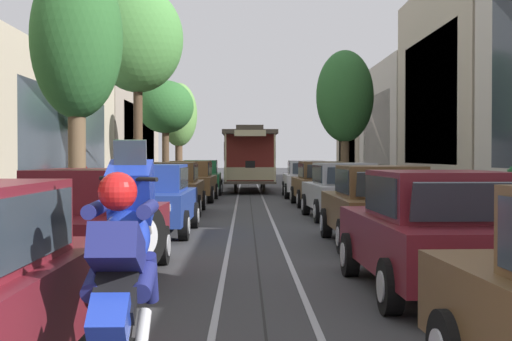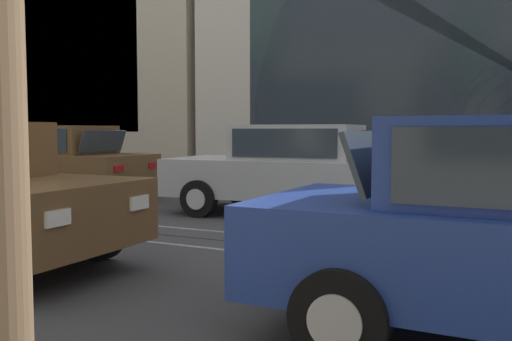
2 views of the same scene
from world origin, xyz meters
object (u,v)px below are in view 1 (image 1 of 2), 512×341
Objects in this scene: parked_car_silver_fourth_right at (343,191)px; street_tree_kerb_left_mid at (138,41)px; parked_car_blue_mid_left at (151,199)px; parked_car_maroon_second_right at (436,231)px; parked_car_brown_fourth_left at (171,188)px; street_tree_kerb_right_second at (345,97)px; parked_car_green_sixth_left at (201,177)px; parked_car_white_sixth_right at (306,179)px; parked_car_brown_fifth_left at (191,181)px; street_tree_kerb_left_fourth at (165,108)px; parked_car_brown_fifth_right at (321,183)px; parked_car_brown_mid_right at (379,205)px; street_tree_kerb_left_second at (76,42)px; street_tree_kerb_left_far at (179,116)px; parked_car_maroon_second_left at (89,223)px; pedestrian_on_left_pavement at (81,176)px; motorcycle_with_rider at (124,268)px; cable_car_trolley at (249,158)px.

parked_car_silver_fourth_right is 13.11m from street_tree_kerb_left_mid.
parked_car_blue_mid_left and parked_car_maroon_second_right have the same top height.
parked_car_brown_fourth_left is 13.79m from street_tree_kerb_right_second.
street_tree_kerb_left_mid reaches higher than parked_car_green_sixth_left.
parked_car_silver_fourth_right is (4.83, -13.61, 0.00)m from parked_car_green_sixth_left.
parked_car_maroon_second_right is at bearing -70.47° from parked_car_brown_fourth_left.
parked_car_blue_mid_left is 1.00× the size of parked_car_white_sixth_right.
parked_car_maroon_second_right is 25.10m from street_tree_kerb_right_second.
parked_car_brown_fifth_left is (0.01, 12.35, 0.00)m from parked_car_blue_mid_left.
parked_car_brown_fifth_right is at bearing -65.11° from street_tree_kerb_left_fourth.
parked_car_brown_mid_right is at bearing 87.89° from parked_car_maroon_second_right.
parked_car_silver_fourth_right is 14.05m from street_tree_kerb_right_second.
parked_car_white_sixth_right is 0.62× the size of street_tree_kerb_left_second.
parked_car_blue_mid_left is 1.00× the size of parked_car_brown_mid_right.
parked_car_silver_fourth_right is 22.62m from street_tree_kerb_left_fourth.
parked_car_green_sixth_left is (0.07, 5.23, 0.00)m from parked_car_brown_fifth_left.
street_tree_kerb_left_second is at bearing -89.56° from street_tree_kerb_left_far.
parked_car_brown_fifth_left is 1.00× the size of parked_car_maroon_second_right.
parked_car_maroon_second_left is 21.59m from parked_car_white_sixth_right.
parked_car_green_sixth_left is at bearing 150.72° from parked_car_white_sixth_right.
street_tree_kerb_left_fourth is (-7.24, 15.60, 3.71)m from parked_car_brown_fifth_right.
street_tree_kerb_left_far is 4.25× the size of pedestrian_on_left_pavement.
parked_car_maroon_second_right is (4.53, -24.92, 0.00)m from parked_car_green_sixth_left.
street_tree_kerb_left_fourth is 3.20× the size of motorcycle_with_rider.
street_tree_kerb_left_fourth is 0.66× the size of cable_car_trolley.
street_tree_kerb_left_mid is at bearing -167.47° from parked_car_white_sixth_right.
cable_car_trolley is (4.58, 8.03, -4.81)m from street_tree_kerb_left_mid.
pedestrian_on_left_pavement reaches higher than parked_car_maroon_second_right.
parked_car_brown_mid_right is at bearing -59.11° from parked_car_brown_fourth_left.
parked_car_brown_fifth_right is at bearing 89.66° from parked_car_brown_mid_right.
parked_car_silver_fourth_right is at bearing -47.59° from pedestrian_on_left_pavement.
parked_car_maroon_second_right is 0.63× the size of street_tree_kerb_left_far.
parked_car_brown_fifth_right is 17.59m from street_tree_kerb_left_fourth.
parked_car_brown_fifth_left is 9.71m from parked_car_silver_fourth_right.
street_tree_kerb_left_fourth is (-0.14, 11.67, -1.96)m from street_tree_kerb_left_mid.
parked_car_green_sixth_left is 18.36m from street_tree_kerb_left_far.
street_tree_kerb_left_far is 47.34m from motorcycle_with_rider.
parked_car_maroon_second_left is 0.66× the size of street_tree_kerb_right_second.
motorcycle_with_rider is at bearing -127.18° from parked_car_maroon_second_right.
street_tree_kerb_left_far is 1.04× the size of street_tree_kerb_right_second.
street_tree_kerb_right_second is at bearing -62.60° from street_tree_kerb_left_far.
cable_car_trolley is (2.49, 15.38, 0.86)m from parked_car_brown_fourth_left.
street_tree_kerb_left_second is 1.01× the size of street_tree_kerb_left_far.
street_tree_kerb_left_mid is 11.84m from street_tree_kerb_left_fourth.
parked_car_white_sixth_right is 0.63× the size of street_tree_kerb_left_far.
street_tree_kerb_left_fourth reaches higher than parked_car_brown_mid_right.
pedestrian_on_left_pavement reaches higher than parked_car_brown_fifth_right.
parked_car_maroon_second_left is 0.48× the size of cable_car_trolley.
parked_car_brown_fourth_left is at bearing -91.04° from parked_car_green_sixth_left.
parked_car_blue_mid_left is at bearing -117.22° from parked_car_brown_fifth_right.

